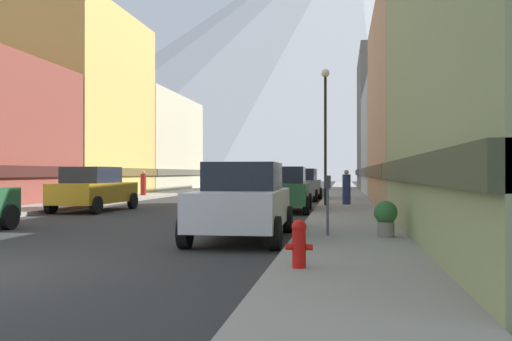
# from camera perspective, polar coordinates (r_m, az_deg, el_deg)

# --- Properties ---
(sidewalk_left) EXTENTS (2.50, 100.00, 0.15)m
(sidewalk_left) POSITION_cam_1_polar(r_m,az_deg,el_deg) (43.94, -7.35, -2.17)
(sidewalk_left) COLOR gray
(sidewalk_left) RESTS_ON ground
(sidewalk_right) EXTENTS (2.50, 100.00, 0.15)m
(sidewalk_right) POSITION_cam_1_polar(r_m,az_deg,el_deg) (42.17, 9.19, -2.24)
(sidewalk_right) COLOR gray
(sidewalk_right) RESTS_ON ground
(storefront_left_2) EXTENTS (8.99, 11.10, 11.83)m
(storefront_left_2) POSITION_cam_1_polar(r_m,az_deg,el_deg) (37.83, -19.51, 6.12)
(storefront_left_2) COLOR #D8B259
(storefront_left_2) RESTS_ON ground
(storefront_left_3) EXTENTS (9.32, 13.79, 8.17)m
(storefront_left_3) POSITION_cam_1_polar(r_m,az_deg,el_deg) (49.15, -12.67, 2.54)
(storefront_left_3) COLOR beige
(storefront_left_3) RESTS_ON ground
(storefront_right_1) EXTENTS (9.96, 13.23, 9.14)m
(storefront_right_1) POSITION_cam_1_polar(r_m,az_deg,el_deg) (26.18, 22.85, 6.07)
(storefront_right_1) COLOR tan
(storefront_right_1) RESTS_ON ground
(storefront_right_2) EXTENTS (8.12, 11.57, 7.26)m
(storefront_right_2) POSITION_cam_1_polar(r_m,az_deg,el_deg) (38.32, 16.96, 2.68)
(storefront_right_2) COLOR #99A5B2
(storefront_right_2) RESTS_ON ground
(storefront_right_3) EXTENTS (10.03, 12.08, 12.00)m
(storefront_right_3) POSITION_cam_1_polar(r_m,az_deg,el_deg) (50.49, 16.13, 4.61)
(storefront_right_3) COLOR #66605B
(storefront_right_3) RESTS_ON ground
(car_left_1) EXTENTS (2.19, 4.46, 1.78)m
(car_left_1) POSITION_cam_1_polar(r_m,az_deg,el_deg) (23.04, -16.45, -1.83)
(car_left_1) COLOR #B28419
(car_left_1) RESTS_ON ground
(car_right_0) EXTENTS (2.15, 4.44, 1.78)m
(car_right_0) POSITION_cam_1_polar(r_m,az_deg,el_deg) (12.75, -1.36, -3.12)
(car_right_0) COLOR silver
(car_right_0) RESTS_ON ground
(car_right_1) EXTENTS (2.17, 4.45, 1.78)m
(car_right_1) POSITION_cam_1_polar(r_m,az_deg,el_deg) (21.75, 2.95, -1.94)
(car_right_1) COLOR #265933
(car_right_1) RESTS_ON ground
(car_right_2) EXTENTS (2.19, 4.46, 1.78)m
(car_right_2) POSITION_cam_1_polar(r_m,az_deg,el_deg) (30.84, 4.71, -1.44)
(car_right_2) COLOR slate
(car_right_2) RESTS_ON ground
(car_driving_0) EXTENTS (2.06, 4.40, 1.78)m
(car_driving_0) POSITION_cam_1_polar(r_m,az_deg,el_deg) (47.16, 3.51, -1.04)
(car_driving_0) COLOR silver
(car_driving_0) RESTS_ON ground
(fire_hydrant_near) EXTENTS (0.40, 0.22, 0.70)m
(fire_hydrant_near) POSITION_cam_1_polar(r_m,az_deg,el_deg) (8.12, 4.49, -7.40)
(fire_hydrant_near) COLOR red
(fire_hydrant_near) RESTS_ON sidewalk_right
(parking_meter_near) EXTENTS (0.14, 0.10, 1.33)m
(parking_meter_near) POSITION_cam_1_polar(r_m,az_deg,el_deg) (12.29, 7.43, -2.69)
(parking_meter_near) COLOR #595960
(parking_meter_near) RESTS_ON sidewalk_right
(potted_plant_0) EXTENTS (0.51, 0.51, 0.78)m
(potted_plant_0) POSITION_cam_1_polar(r_m,az_deg,el_deg) (12.26, 13.29, -4.69)
(potted_plant_0) COLOR gray
(potted_plant_0) RESTS_ON sidewalk_right
(pedestrian_0) EXTENTS (0.36, 0.36, 1.54)m
(pedestrian_0) POSITION_cam_1_polar(r_m,az_deg,el_deg) (35.13, -11.60, -1.37)
(pedestrian_0) COLOR maroon
(pedestrian_0) RESTS_ON sidewalk_left
(pedestrian_1) EXTENTS (0.36, 0.36, 1.53)m
(pedestrian_1) POSITION_cam_1_polar(r_m,az_deg,el_deg) (24.67, 9.36, -1.85)
(pedestrian_1) COLOR navy
(pedestrian_1) RESTS_ON sidewalk_right
(streetlamp_right) EXTENTS (0.36, 0.36, 5.86)m
(streetlamp_right) POSITION_cam_1_polar(r_m,az_deg,el_deg) (23.89, 7.20, 5.63)
(streetlamp_right) COLOR black
(streetlamp_right) RESTS_ON sidewalk_right
(mountain_backdrop) EXTENTS (328.42, 328.42, 123.59)m
(mountain_backdrop) POSITION_cam_1_polar(r_m,az_deg,el_deg) (273.94, 10.37, 12.45)
(mountain_backdrop) COLOR silver
(mountain_backdrop) RESTS_ON ground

